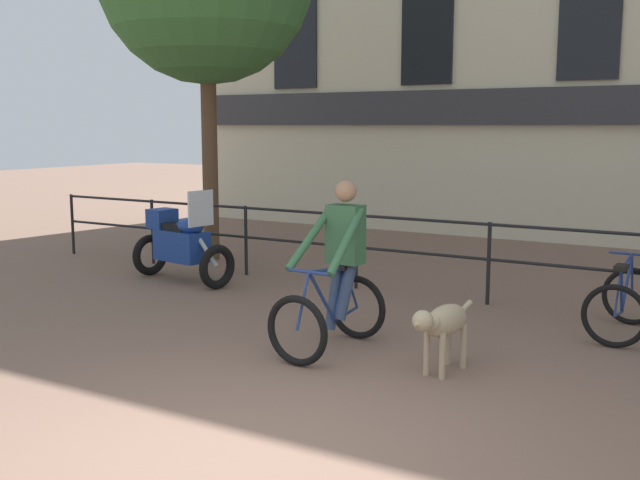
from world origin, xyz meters
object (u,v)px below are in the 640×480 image
(parked_motorcycle, at_px, (181,243))
(parked_bicycle_near_lamp, at_px, (624,303))
(dog, at_px, (443,323))
(cyclist_with_bike, at_px, (336,274))

(parked_motorcycle, xyz_separation_m, parked_bicycle_near_lamp, (5.96, 0.22, -0.20))
(dog, height_order, parked_bicycle_near_lamp, parked_bicycle_near_lamp)
(dog, relative_size, parked_bicycle_near_lamp, 0.89)
(parked_bicycle_near_lamp, bearing_deg, cyclist_with_bike, 39.76)
(cyclist_with_bike, height_order, dog, cyclist_with_bike)
(dog, distance_m, parked_bicycle_near_lamp, 2.48)
(cyclist_with_bike, height_order, parked_motorcycle, cyclist_with_bike)
(dog, xyz_separation_m, parked_motorcycle, (-4.74, 1.93, 0.09))
(parked_bicycle_near_lamp, bearing_deg, parked_motorcycle, 3.28)
(dog, distance_m, parked_motorcycle, 5.11)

